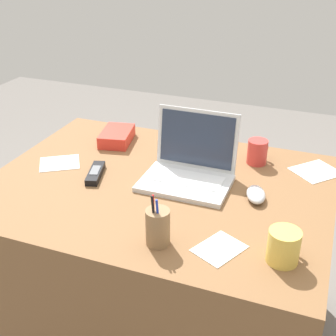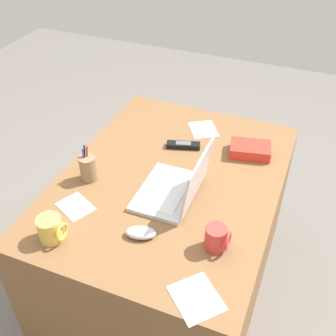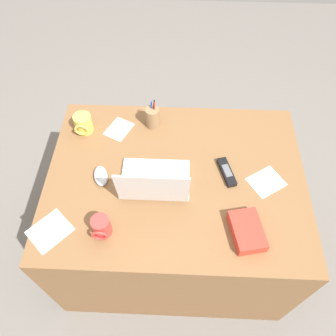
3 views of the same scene
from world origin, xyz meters
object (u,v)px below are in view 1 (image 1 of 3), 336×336
Objects in this scene: computer_mouse at (256,194)px; cordless_phone at (95,173)px; laptop at (189,168)px; coffee_mug_tall at (284,246)px; snack_bag at (117,136)px; pen_holder at (158,227)px; coffee_mug_white at (257,151)px.

cordless_phone is (-0.59, -0.05, -0.01)m from computer_mouse.
laptop is 2.76× the size of computer_mouse.
coffee_mug_tall is at bearing -41.35° from laptop.
snack_bag reaches higher than computer_mouse.
pen_holder is (0.04, -0.39, 0.01)m from laptop.
cordless_phone is 1.00× the size of pen_holder.
computer_mouse is 0.70× the size of cordless_phone.
coffee_mug_tall reaches higher than computer_mouse.
computer_mouse is at bearing 4.91° from cordless_phone.
laptop is 1.92× the size of cordless_phone.
cordless_phone is 0.48m from pen_holder.
computer_mouse is 0.41m from pen_holder.
pen_holder reaches higher than snack_bag.
coffee_mug_tall is (0.39, -0.34, -0.00)m from laptop.
pen_holder is at bearing -54.21° from snack_bag.
coffee_mug_white is 0.60m from coffee_mug_tall.
coffee_mug_white is 0.59× the size of cordless_phone.
coffee_mug_white is 0.63m from cordless_phone.
laptop is 3.12× the size of coffee_mug_tall.
pen_holder is at bearing -171.55° from coffee_mug_tall.
coffee_mug_tall is 0.61× the size of pen_holder.
coffee_mug_white is 0.60m from snack_bag.
coffee_mug_tall is (0.13, -0.30, 0.03)m from computer_mouse.
coffee_mug_white reaches higher than computer_mouse.
laptop is 0.52m from coffee_mug_tall.
pen_holder is at bearing -84.82° from laptop.
laptop is 0.26m from computer_mouse.
coffee_mug_white is at bearing 107.77° from coffee_mug_tall.
computer_mouse is 0.59m from cordless_phone.
cordless_phone is (-0.54, -0.32, -0.04)m from coffee_mug_white.
computer_mouse is (0.25, -0.04, -0.03)m from laptop.
coffee_mug_white is at bearing 31.00° from cordless_phone.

